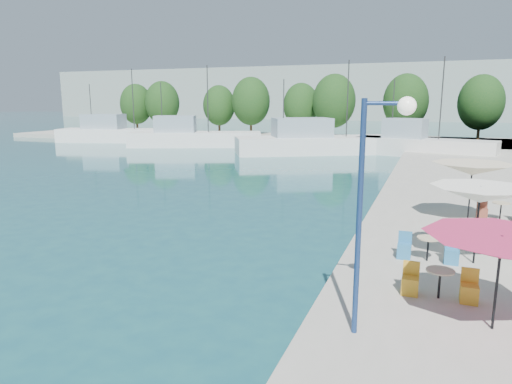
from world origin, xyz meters
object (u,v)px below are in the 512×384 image
at_px(trawler_02, 192,138).
at_px(umbrella_white, 480,194).
at_px(trawler_04, 420,146).
at_px(umbrella_cream, 472,169).
at_px(umbrella_pink, 501,247).
at_px(trawler_01, 119,134).
at_px(street_lamp, 377,175).
at_px(trawler_03, 324,143).

distance_m(trawler_02, umbrella_white, 45.67).
distance_m(trawler_04, umbrella_cream, 29.40).
relative_size(trawler_02, umbrella_cream, 5.22).
bearing_deg(umbrella_cream, umbrella_pink, -90.59).
distance_m(trawler_01, street_lamp, 58.29).
xyz_separation_m(umbrella_white, street_lamp, (-2.46, -5.67, 1.31)).
height_order(trawler_03, umbrella_white, trawler_03).
xyz_separation_m(umbrella_white, umbrella_cream, (0.15, 5.29, 0.05)).
height_order(umbrella_pink, umbrella_white, umbrella_white).
bearing_deg(trawler_03, trawler_02, 146.06).
bearing_deg(trawler_03, umbrella_cream, -95.14).
xyz_separation_m(trawler_02, street_lamp, (26.73, -40.74, 3.02)).
xyz_separation_m(trawler_02, trawler_04, (26.72, -0.56, 0.00)).
distance_m(trawler_04, umbrella_white, 34.64).
bearing_deg(street_lamp, umbrella_white, 61.97).
relative_size(trawler_03, umbrella_cream, 6.28).
bearing_deg(umbrella_pink, umbrella_cream, 89.41).
relative_size(trawler_04, umbrella_cream, 4.43).
bearing_deg(trawler_04, trawler_02, -168.05).
bearing_deg(trawler_03, umbrella_white, -98.78).
height_order(trawler_02, street_lamp, trawler_02).
relative_size(trawler_03, trawler_04, 1.42).
xyz_separation_m(trawler_04, umbrella_cream, (2.62, -29.23, 1.76)).
relative_size(trawler_01, street_lamp, 3.56).
bearing_deg(umbrella_white, umbrella_pink, -89.29).
distance_m(trawler_02, trawler_03, 16.95).
bearing_deg(trawler_04, umbrella_white, -72.76).
bearing_deg(umbrella_pink, trawler_02, 126.50).
bearing_deg(trawler_04, trawler_03, -161.47).
bearing_deg(trawler_01, street_lamp, -62.23).
distance_m(trawler_03, street_lamp, 40.58).
bearing_deg(trawler_03, umbrella_pink, -100.90).
bearing_deg(trawler_02, trawler_01, 147.73).
distance_m(trawler_04, umbrella_pink, 39.07).
xyz_separation_m(trawler_02, umbrella_cream, (29.34, -29.79, 1.76)).
xyz_separation_m(trawler_01, trawler_03, (29.44, -3.70, -0.00)).
bearing_deg(umbrella_cream, trawler_04, 95.13).
relative_size(trawler_03, umbrella_white, 6.82).
height_order(trawler_04, umbrella_cream, trawler_04).
distance_m(trawler_02, street_lamp, 48.82).
distance_m(umbrella_white, umbrella_cream, 5.29).
xyz_separation_m(trawler_04, street_lamp, (0.01, -40.18, 3.01)).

